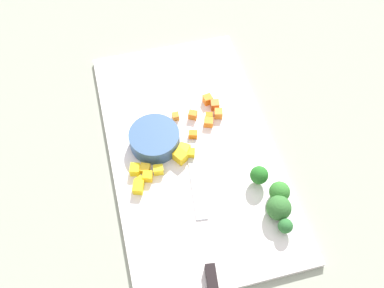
% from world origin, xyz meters
% --- Properties ---
extents(ground_plane, '(4.00, 4.00, 0.00)m').
position_xyz_m(ground_plane, '(0.00, 0.00, 0.00)').
color(ground_plane, gray).
extents(cutting_board, '(0.53, 0.30, 0.01)m').
position_xyz_m(cutting_board, '(0.00, 0.00, 0.01)').
color(cutting_board, white).
rests_on(cutting_board, ground_plane).
extents(prep_bowl, '(0.09, 0.09, 0.03)m').
position_xyz_m(prep_bowl, '(-0.02, -0.07, 0.03)').
color(prep_bowl, '#395B87').
rests_on(prep_bowl, cutting_board).
extents(chef_knife, '(0.32, 0.06, 0.02)m').
position_xyz_m(chef_knife, '(0.21, -0.03, 0.02)').
color(chef_knife, silver).
rests_on(chef_knife, cutting_board).
extents(carrot_dice_0, '(0.01, 0.02, 0.01)m').
position_xyz_m(carrot_dice_0, '(-0.06, 0.05, 0.02)').
color(carrot_dice_0, orange).
rests_on(carrot_dice_0, cutting_board).
extents(carrot_dice_1, '(0.02, 0.02, 0.01)m').
position_xyz_m(carrot_dice_1, '(-0.04, 0.04, 0.02)').
color(carrot_dice_1, orange).
rests_on(carrot_dice_1, cutting_board).
extents(carrot_dice_2, '(0.02, 0.02, 0.02)m').
position_xyz_m(carrot_dice_2, '(-0.07, 0.02, 0.02)').
color(carrot_dice_2, orange).
rests_on(carrot_dice_2, cutting_board).
extents(carrot_dice_3, '(0.02, 0.02, 0.02)m').
position_xyz_m(carrot_dice_3, '(-0.10, 0.06, 0.02)').
color(carrot_dice_3, orange).
rests_on(carrot_dice_3, cutting_board).
extents(carrot_dice_4, '(0.02, 0.02, 0.01)m').
position_xyz_m(carrot_dice_4, '(-0.02, 0.01, 0.02)').
color(carrot_dice_4, orange).
rests_on(carrot_dice_4, cutting_board).
extents(carrot_dice_5, '(0.01, 0.01, 0.01)m').
position_xyz_m(carrot_dice_5, '(-0.07, -0.01, 0.02)').
color(carrot_dice_5, orange).
rests_on(carrot_dice_5, cutting_board).
extents(carrot_dice_6, '(0.02, 0.02, 0.02)m').
position_xyz_m(carrot_dice_6, '(-0.08, 0.07, 0.02)').
color(carrot_dice_6, orange).
rests_on(carrot_dice_6, cutting_board).
extents(carrot_dice_7, '(0.02, 0.02, 0.02)m').
position_xyz_m(carrot_dice_7, '(-0.06, 0.07, 0.02)').
color(carrot_dice_7, orange).
rests_on(carrot_dice_7, cutting_board).
extents(pepper_dice_0, '(0.02, 0.02, 0.01)m').
position_xyz_m(pepper_dice_0, '(0.05, -0.11, 0.02)').
color(pepper_dice_0, yellow).
rests_on(pepper_dice_0, cutting_board).
extents(pepper_dice_1, '(0.02, 0.02, 0.02)m').
position_xyz_m(pepper_dice_1, '(0.04, -0.07, 0.02)').
color(pepper_dice_1, yellow).
rests_on(pepper_dice_1, cutting_board).
extents(pepper_dice_2, '(0.03, 0.03, 0.02)m').
position_xyz_m(pepper_dice_2, '(0.02, -0.03, 0.02)').
color(pepper_dice_2, yellow).
rests_on(pepper_dice_2, cutting_board).
extents(pepper_dice_3, '(0.02, 0.02, 0.02)m').
position_xyz_m(pepper_dice_3, '(0.05, -0.09, 0.02)').
color(pepper_dice_3, yellow).
rests_on(pepper_dice_3, cutting_board).
extents(pepper_dice_4, '(0.03, 0.02, 0.02)m').
position_xyz_m(pepper_dice_4, '(0.06, -0.11, 0.02)').
color(pepper_dice_4, yellow).
rests_on(pepper_dice_4, cutting_board).
extents(pepper_dice_5, '(0.02, 0.02, 0.01)m').
position_xyz_m(pepper_dice_5, '(0.03, -0.09, 0.02)').
color(pepper_dice_5, yellow).
rests_on(pepper_dice_5, cutting_board).
extents(pepper_dice_6, '(0.03, 0.03, 0.02)m').
position_xyz_m(pepper_dice_6, '(0.01, -0.02, 0.02)').
color(pepper_dice_6, yellow).
rests_on(pepper_dice_6, cutting_board).
extents(pepper_dice_7, '(0.02, 0.02, 0.02)m').
position_xyz_m(pepper_dice_7, '(0.03, -0.11, 0.02)').
color(pepper_dice_7, yellow).
rests_on(pepper_dice_7, cutting_board).
extents(pepper_dice_8, '(0.02, 0.02, 0.01)m').
position_xyz_m(pepper_dice_8, '(0.02, -0.01, 0.02)').
color(pepper_dice_8, yellow).
rests_on(pepper_dice_8, cutting_board).
extents(broccoli_floret_0, '(0.03, 0.03, 0.04)m').
position_xyz_m(broccoli_floret_0, '(0.10, 0.09, 0.03)').
color(broccoli_floret_0, '#8DAD57').
rests_on(broccoli_floret_0, cutting_board).
extents(broccoli_floret_1, '(0.04, 0.04, 0.04)m').
position_xyz_m(broccoli_floret_1, '(0.16, 0.11, 0.03)').
color(broccoli_floret_1, '#87C259').
rests_on(broccoli_floret_1, cutting_board).
extents(broccoli_floret_2, '(0.02, 0.02, 0.03)m').
position_xyz_m(broccoli_floret_2, '(0.20, 0.11, 0.03)').
color(broccoli_floret_2, '#82BB66').
rests_on(broccoli_floret_2, cutting_board).
extents(broccoli_floret_3, '(0.04, 0.04, 0.04)m').
position_xyz_m(broccoli_floret_3, '(0.14, 0.12, 0.03)').
color(broccoli_floret_3, '#96B96B').
rests_on(broccoli_floret_3, cutting_board).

